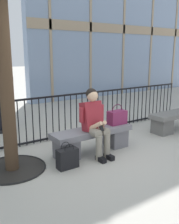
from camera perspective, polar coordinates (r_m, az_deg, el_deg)
name	(u,v)px	position (r m, az deg, el deg)	size (l,w,h in m)	color
ground_plane	(93,152)	(4.87, 0.68, -8.85)	(60.00, 60.00, 0.00)	#B2ADA3
stone_bench	(93,138)	(4.77, 0.69, -5.83)	(1.60, 0.44, 0.45)	slate
seated_person_with_phone	(95,120)	(4.53, 1.15, -1.85)	(0.52, 0.66, 1.21)	gray
handbag_on_bench	(117,117)	(5.02, 6.17, -1.14)	(0.37, 0.20, 0.40)	#7A234C
shopping_bag	(67,158)	(4.18, -4.95, -10.24)	(0.34, 0.17, 0.43)	black
bystander_further_back	(1,90)	(6.17, -19.27, 4.76)	(0.55, 0.35, 1.71)	black
plaza_railing	(65,116)	(5.55, -5.51, -0.85)	(7.13, 0.04, 0.96)	black
stone_bench_far	(178,119)	(6.49, 19.13, -1.42)	(1.60, 0.44, 0.45)	slate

